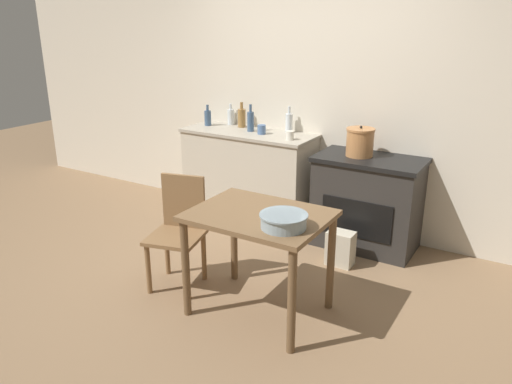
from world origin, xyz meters
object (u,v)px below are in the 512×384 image
at_px(chair, 179,228).
at_px(stock_pot, 360,142).
at_px(stove, 367,202).
at_px(flour_sack, 340,248).
at_px(bottle_mid_left, 251,121).
at_px(bottle_center, 231,117).
at_px(cup_center_right, 290,135).
at_px(bottle_center_left, 242,118).
at_px(bottle_left, 289,122).
at_px(cup_mid_right, 262,130).
at_px(mixing_bowl_large, 284,220).
at_px(work_table, 259,230).
at_px(bottle_far_left, 208,118).

height_order(chair, stock_pot, stock_pot).
height_order(stove, flour_sack, stove).
relative_size(chair, bottle_mid_left, 3.22).
distance_m(chair, bottle_center, 1.84).
bearing_deg(flour_sack, cup_center_right, 151.66).
bearing_deg(bottle_center_left, bottle_left, 2.98).
bearing_deg(bottle_center_left, bottle_mid_left, -33.62).
relative_size(flour_sack, cup_center_right, 3.59).
relative_size(stove, cup_center_right, 11.29).
distance_m(chair, bottle_mid_left, 1.60).
xyz_separation_m(flour_sack, cup_mid_right, (-1.07, 0.46, 0.85)).
distance_m(stove, cup_center_right, 0.96).
bearing_deg(mixing_bowl_large, bottle_left, 116.72).
xyz_separation_m(stove, cup_center_right, (-0.77, -0.10, 0.56)).
bearing_deg(cup_center_right, bottle_left, 119.24).
bearing_deg(cup_center_right, flour_sack, -28.34).
distance_m(work_table, bottle_left, 1.83).
xyz_separation_m(stove, bottle_center, (-1.65, 0.21, 0.61)).
distance_m(bottle_center, cup_center_right, 0.93).
bearing_deg(mixing_bowl_large, bottle_far_left, 137.57).
bearing_deg(bottle_mid_left, bottle_left, 23.02).
bearing_deg(cup_mid_right, bottle_left, 46.75).
bearing_deg(bottle_far_left, stock_pot, -1.36).
bearing_deg(cup_mid_right, mixing_bowl_large, -55.28).
xyz_separation_m(bottle_left, cup_mid_right, (-0.20, -0.21, -0.06)).
height_order(stock_pot, bottle_far_left, bottle_far_left).
height_order(cup_center_right, cup_mid_right, cup_mid_right).
bearing_deg(cup_center_right, stove, 7.37).
height_order(work_table, stock_pot, stock_pot).
relative_size(stock_pot, cup_mid_right, 3.00).
xyz_separation_m(flour_sack, stock_pot, (-0.06, 0.48, 0.84)).
relative_size(bottle_center_left, bottle_center, 1.17).
bearing_deg(flour_sack, mixing_bowl_large, -88.50).
bearing_deg(mixing_bowl_large, stock_pot, 93.12).
distance_m(flour_sack, stock_pot, 0.97).
relative_size(stove, flour_sack, 3.14).
relative_size(mixing_bowl_large, bottle_center, 1.39).
bearing_deg(bottle_far_left, bottle_center_left, 18.15).
xyz_separation_m(flour_sack, bottle_mid_left, (-1.24, 0.52, 0.91)).
bearing_deg(mixing_bowl_large, chair, 170.32).
relative_size(stove, mixing_bowl_large, 3.07).
bearing_deg(stock_pot, bottle_left, 167.16).
bearing_deg(cup_center_right, work_table, -70.63).
relative_size(bottle_left, bottle_mid_left, 0.96).
bearing_deg(stove, bottle_left, 168.69).
bearing_deg(stock_pot, flour_sack, -83.14).
xyz_separation_m(bottle_left, bottle_center_left, (-0.55, -0.03, 0.00)).
xyz_separation_m(stove, bottle_mid_left, (-1.29, 0.03, 0.62)).
distance_m(flour_sack, bottle_center, 1.95).
relative_size(bottle_left, bottle_center, 1.16).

